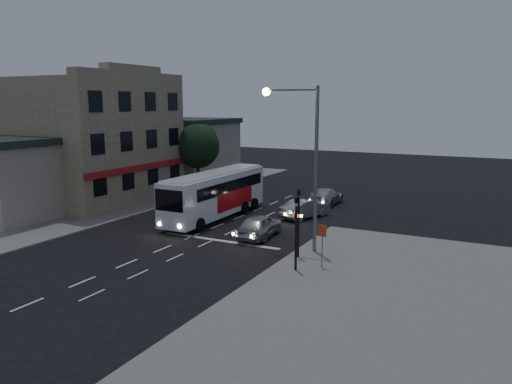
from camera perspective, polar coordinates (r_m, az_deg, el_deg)
The scene contains 15 objects.
ground at distance 29.91m, azimuth -9.46°, elevation -5.94°, with size 120.00×120.00×0.00m, color black.
sidewalk_near at distance 21.10m, azimuth 13.64°, elevation -12.90°, with size 12.00×24.00×0.12m, color slate.
sidewalk_far at distance 44.09m, azimuth -16.88°, elevation -0.96°, with size 12.00×50.00×0.12m, color slate.
road_markings at distance 31.85m, azimuth -4.03°, elevation -4.82°, with size 8.00×30.55×0.01m.
tour_bus at distance 35.93m, azimuth -4.67°, elevation -0.14°, with size 2.61×11.00×3.37m.
car_suv at distance 30.91m, azimuth 0.39°, elevation -3.86°, with size 1.73×4.30×1.46m, color #A7A7A7.
car_sedan_a at distance 36.28m, azimuth 5.62°, elevation -1.89°, with size 1.44×4.14×1.37m, color #A8A9AD.
car_sedan_b at distance 41.20m, azimuth 7.96°, elevation -0.49°, with size 1.90×4.68×1.36m, color #ABAAB9.
traffic_signal_main at distance 26.30m, azimuth 4.87°, elevation -2.62°, with size 0.25×0.35×4.10m.
traffic_signal_side at distance 24.26m, azimuth 4.62°, elevation -3.71°, with size 0.18×0.15×4.10m.
regulatory_sign at distance 25.00m, azimuth 7.57°, elevation -5.30°, with size 0.45×0.12×2.20m.
streetlight at distance 27.18m, azimuth 5.62°, elevation 4.86°, with size 3.32×0.44×9.00m.
main_building at distance 44.11m, azimuth -18.12°, elevation 5.67°, with size 10.12×12.00×11.00m.
low_building_north at distance 53.09m, azimuth -8.44°, elevation 4.82°, with size 9.40×9.40×6.50m.
street_tree at distance 45.91m, azimuth -6.69°, elevation 5.43°, with size 4.00×4.00×6.20m.
Camera 1 is at (17.29, -22.98, 8.22)m, focal length 35.00 mm.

